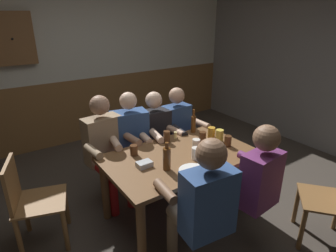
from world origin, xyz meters
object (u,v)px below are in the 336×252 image
pint_glass_1 (202,137)px  wall_dart_cabinet (12,39)px  bottle_0 (167,158)px  pint_glass_3 (196,144)px  person_3 (180,129)px  bottle_2 (214,160)px  pint_glass_5 (211,133)px  pint_glass_6 (219,136)px  bottle_1 (193,123)px  plate_0 (193,171)px  pint_glass_0 (228,141)px  chair_empty_near_left (31,200)px  pint_glass_2 (196,153)px  person_2 (157,136)px  pint_glass_4 (134,150)px  person_5 (252,180)px  chair_empty_near_right (336,199)px  table_candle (175,135)px  pint_glass_7 (167,137)px  condiment_caddy (144,164)px  person_4 (203,202)px  person_1 (132,139)px  person_0 (106,146)px  dining_table (180,164)px

pint_glass_1 → wall_dart_cabinet: bearing=121.2°
bottle_0 → pint_glass_3: bottle_0 is taller
person_3 → bottle_2: bearing=66.0°
pint_glass_5 → pint_glass_6: same height
bottle_2 → pint_glass_3: bottle_2 is taller
bottle_1 → plate_0: bearing=-129.1°
pint_glass_0 → chair_empty_near_left: bearing=163.8°
pint_glass_2 → pint_glass_6: 0.50m
person_2 → pint_glass_4: size_ratio=10.99×
person_5 → pint_glass_0: (0.25, 0.56, 0.11)m
plate_0 → bottle_0: 0.26m
pint_glass_1 → pint_glass_6: size_ratio=0.82×
chair_empty_near_right → table_candle: bearing=76.9°
pint_glass_0 → person_2: bearing=115.8°
pint_glass_1 → pint_glass_7: bearing=148.1°
person_2 → chair_empty_near_left: bearing=17.6°
person_3 → pint_glass_6: (0.04, -0.68, 0.14)m
chair_empty_near_right → plate_0: bearing=102.7°
bottle_1 → pint_glass_4: bearing=-172.0°
pint_glass_4 → pint_glass_5: size_ratio=0.76×
chair_empty_near_right → pint_glass_0: (-0.40, 1.00, 0.30)m
bottle_0 → pint_glass_2: size_ratio=2.23×
pint_glass_3 → pint_glass_5: 0.30m
condiment_caddy → bottle_0: size_ratio=0.52×
pint_glass_1 → pint_glass_4: size_ratio=1.08×
person_5 → pint_glass_1: size_ratio=10.56×
person_4 → bottle_1: size_ratio=4.41×
person_1 → pint_glass_5: 0.92m
person_4 → wall_dart_cabinet: size_ratio=1.80×
person_0 → pint_glass_4: 0.45m
person_3 → pint_glass_3: size_ratio=11.50×
condiment_caddy → bottle_2: 0.64m
person_5 → condiment_caddy: bearing=131.2°
dining_table → pint_glass_0: pint_glass_0 is taller
table_candle → pint_glass_7: (-0.14, -0.03, 0.03)m
table_candle → plate_0: 0.74m
plate_0 → wall_dart_cabinet: 3.10m
bottle_2 → pint_glass_0: 0.53m
pint_glass_1 → wall_dart_cabinet: 2.89m
pint_glass_2 → bottle_1: bearing=52.9°
person_4 → pint_glass_7: (0.35, 1.01, 0.09)m
chair_empty_near_right → pint_glass_6: (-0.39, 1.13, 0.32)m
person_0 → wall_dart_cabinet: wall_dart_cabinet is taller
person_4 → condiment_caddy: 0.70m
dining_table → chair_empty_near_left: bearing=162.6°
person_3 → pint_glass_0: bearing=89.6°
bottle_1 → table_candle: bearing=-174.1°
person_0 → pint_glass_3: (0.73, -0.66, 0.09)m
pint_glass_6 → person_0: bearing=147.1°
dining_table → bottle_1: bearing=38.3°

